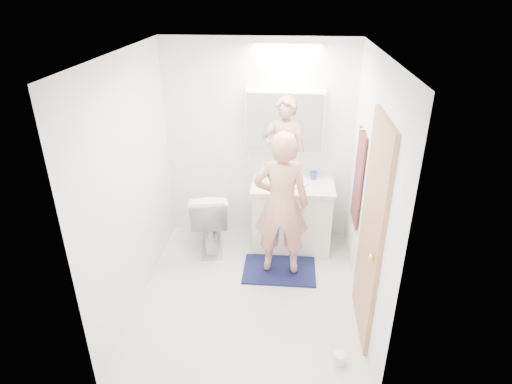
# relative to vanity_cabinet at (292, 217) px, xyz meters

# --- Properties ---
(floor) EXTENTS (2.50, 2.50, 0.00)m
(floor) POSITION_rel_vanity_cabinet_xyz_m (-0.42, -0.96, -0.39)
(floor) COLOR silver
(floor) RESTS_ON ground
(ceiling) EXTENTS (2.50, 2.50, 0.00)m
(ceiling) POSITION_rel_vanity_cabinet_xyz_m (-0.42, -0.96, 2.01)
(ceiling) COLOR white
(ceiling) RESTS_ON floor
(wall_back) EXTENTS (2.50, 0.00, 2.50)m
(wall_back) POSITION_rel_vanity_cabinet_xyz_m (-0.42, 0.29, 0.81)
(wall_back) COLOR white
(wall_back) RESTS_ON floor
(wall_front) EXTENTS (2.50, 0.00, 2.50)m
(wall_front) POSITION_rel_vanity_cabinet_xyz_m (-0.42, -2.21, 0.81)
(wall_front) COLOR white
(wall_front) RESTS_ON floor
(wall_left) EXTENTS (0.00, 2.50, 2.50)m
(wall_left) POSITION_rel_vanity_cabinet_xyz_m (-1.52, -0.96, 0.81)
(wall_left) COLOR white
(wall_left) RESTS_ON floor
(wall_right) EXTENTS (0.00, 2.50, 2.50)m
(wall_right) POSITION_rel_vanity_cabinet_xyz_m (0.68, -0.96, 0.81)
(wall_right) COLOR white
(wall_right) RESTS_ON floor
(vanity_cabinet) EXTENTS (0.90, 0.55, 0.78)m
(vanity_cabinet) POSITION_rel_vanity_cabinet_xyz_m (0.00, 0.00, 0.00)
(vanity_cabinet) COLOR white
(vanity_cabinet) RESTS_ON floor
(countertop) EXTENTS (0.95, 0.58, 0.04)m
(countertop) POSITION_rel_vanity_cabinet_xyz_m (0.00, -0.00, 0.41)
(countertop) COLOR silver
(countertop) RESTS_ON vanity_cabinet
(sink_basin) EXTENTS (0.36, 0.36, 0.03)m
(sink_basin) POSITION_rel_vanity_cabinet_xyz_m (0.00, 0.03, 0.45)
(sink_basin) COLOR white
(sink_basin) RESTS_ON countertop
(faucet) EXTENTS (0.02, 0.02, 0.16)m
(faucet) POSITION_rel_vanity_cabinet_xyz_m (0.00, 0.22, 0.51)
(faucet) COLOR silver
(faucet) RESTS_ON countertop
(medicine_cabinet) EXTENTS (0.88, 0.14, 0.70)m
(medicine_cabinet) POSITION_rel_vanity_cabinet_xyz_m (-0.12, 0.21, 1.11)
(medicine_cabinet) COLOR white
(medicine_cabinet) RESTS_ON wall_back
(mirror_panel) EXTENTS (0.84, 0.01, 0.66)m
(mirror_panel) POSITION_rel_vanity_cabinet_xyz_m (-0.12, 0.13, 1.11)
(mirror_panel) COLOR silver
(mirror_panel) RESTS_ON medicine_cabinet
(toilet) EXTENTS (0.55, 0.83, 0.78)m
(toilet) POSITION_rel_vanity_cabinet_xyz_m (-0.97, -0.11, 0.00)
(toilet) COLOR white
(toilet) RESTS_ON floor
(bath_rug) EXTENTS (0.80, 0.55, 0.02)m
(bath_rug) POSITION_rel_vanity_cabinet_xyz_m (-0.12, -0.56, -0.38)
(bath_rug) COLOR #141A40
(bath_rug) RESTS_ON floor
(person) EXTENTS (0.58, 0.38, 1.59)m
(person) POSITION_rel_vanity_cabinet_xyz_m (-0.12, -0.56, 0.45)
(person) COLOR tan
(person) RESTS_ON bath_rug
(door) EXTENTS (0.04, 0.80, 2.00)m
(door) POSITION_rel_vanity_cabinet_xyz_m (0.66, -1.31, 0.61)
(door) COLOR tan
(door) RESTS_ON wall_right
(door_knob) EXTENTS (0.06, 0.06, 0.06)m
(door_knob) POSITION_rel_vanity_cabinet_xyz_m (0.62, -1.61, 0.56)
(door_knob) COLOR gold
(door_knob) RESTS_ON door
(towel) EXTENTS (0.02, 0.42, 1.00)m
(towel) POSITION_rel_vanity_cabinet_xyz_m (0.66, -0.41, 0.71)
(towel) COLOR #0F1E31
(towel) RESTS_ON wall_right
(towel_hook) EXTENTS (0.07, 0.02, 0.02)m
(towel_hook) POSITION_rel_vanity_cabinet_xyz_m (0.65, -0.41, 1.23)
(towel_hook) COLOR silver
(towel_hook) RESTS_ON wall_right
(soap_bottle_a) EXTENTS (0.10, 0.10, 0.24)m
(soap_bottle_a) POSITION_rel_vanity_cabinet_xyz_m (-0.24, 0.15, 0.55)
(soap_bottle_a) COLOR beige
(soap_bottle_a) RESTS_ON countertop
(soap_bottle_b) EXTENTS (0.11, 0.11, 0.19)m
(soap_bottle_b) POSITION_rel_vanity_cabinet_xyz_m (-0.16, 0.18, 0.52)
(soap_bottle_b) COLOR #629AD2
(soap_bottle_b) RESTS_ON countertop
(toothbrush_cup) EXTENTS (0.11, 0.11, 0.09)m
(toothbrush_cup) POSITION_rel_vanity_cabinet_xyz_m (0.24, 0.16, 0.48)
(toothbrush_cup) COLOR #3B4DB3
(toothbrush_cup) RESTS_ON countertop
(toilet_paper_roll) EXTENTS (0.11, 0.11, 0.10)m
(toilet_paper_roll) POSITION_rel_vanity_cabinet_xyz_m (0.43, -1.81, -0.34)
(toilet_paper_roll) COLOR white
(toilet_paper_roll) RESTS_ON floor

